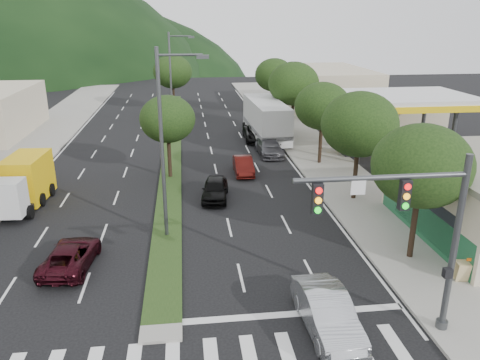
{
  "coord_description": "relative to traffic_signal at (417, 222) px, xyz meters",
  "views": [
    {
      "loc": [
        1.19,
        -15.44,
        11.28
      ],
      "look_at": [
        4.27,
        9.98,
        2.39
      ],
      "focal_mm": 35.0,
      "sensor_mm": 36.0,
      "label": 1
    }
  ],
  "objects": [
    {
      "name": "sedan_silver",
      "position": [
        -2.77,
        0.6,
        -3.87
      ],
      "size": [
        1.82,
        4.74,
        1.54
      ],
      "primitive_type": "imported",
      "rotation": [
        0.0,
        0.0,
        0.04
      ],
      "color": "#AAADB2",
      "rests_on": "ground"
    },
    {
      "name": "sidewalk_right",
      "position": [
        3.47,
        26.54,
        -4.57
      ],
      "size": [
        5.0,
        90.0,
        0.15
      ],
      "primitive_type": "cube",
      "color": "gray",
      "rests_on": "ground"
    },
    {
      "name": "tree_r_b",
      "position": [
        2.97,
        13.54,
        0.39
      ],
      "size": [
        4.8,
        4.8,
        6.94
      ],
      "color": "black",
      "rests_on": "sidewalk_right"
    },
    {
      "name": "bldg_right_far",
      "position": [
        10.47,
        45.54,
        -2.05
      ],
      "size": [
        10.0,
        16.0,
        5.2
      ],
      "primitive_type": "cube",
      "color": "beige",
      "rests_on": "ground"
    },
    {
      "name": "car_queue_b",
      "position": [
        -0.6,
        24.82,
        -3.94
      ],
      "size": [
        2.07,
        4.89,
        1.41
      ],
      "primitive_type": "imported",
      "rotation": [
        0.0,
        0.0,
        0.02
      ],
      "color": "#48484C",
      "rests_on": "ground"
    },
    {
      "name": "sidewalk_left",
      "position": [
        -22.03,
        26.54,
        -4.57
      ],
      "size": [
        6.0,
        90.0,
        0.15
      ],
      "primitive_type": "cube",
      "color": "gray",
      "rests_on": "ground"
    },
    {
      "name": "tree_r_e",
      "position": [
        2.97,
        41.54,
        0.25
      ],
      "size": [
        4.6,
        4.6,
        6.71
      ],
      "color": "black",
      "rests_on": "sidewalk_right"
    },
    {
      "name": "tree_r_c",
      "position": [
        2.97,
        21.54,
        0.1
      ],
      "size": [
        4.4,
        4.4,
        6.48
      ],
      "color": "black",
      "rests_on": "sidewalk_right"
    },
    {
      "name": "streetlight_near",
      "position": [
        -8.82,
        9.54,
        0.94
      ],
      "size": [
        2.6,
        0.25,
        10.0
      ],
      "color": "#47494C",
      "rests_on": "ground"
    },
    {
      "name": "suv_maroon",
      "position": [
        -13.45,
        6.71,
        -4.03
      ],
      "size": [
        2.49,
        4.61,
        1.23
      ],
      "primitive_type": "imported",
      "rotation": [
        0.0,
        0.0,
        3.04
      ],
      "color": "black",
      "rests_on": "ground"
    },
    {
      "name": "car_queue_d",
      "position": [
        -0.92,
        29.82,
        -3.95
      ],
      "size": [
        2.46,
        5.1,
        1.4
      ],
      "primitive_type": "imported",
      "rotation": [
        0.0,
        0.0,
        -0.03
      ],
      "color": "black",
      "rests_on": "ground"
    },
    {
      "name": "car_queue_c",
      "position": [
        -3.49,
        19.82,
        -4.0
      ],
      "size": [
        1.43,
        3.92,
        1.28
      ],
      "primitive_type": "imported",
      "rotation": [
        0.0,
        0.0,
        -0.02
      ],
      "color": "#480F0C",
      "rests_on": "ground"
    },
    {
      "name": "streetlight_mid",
      "position": [
        -8.82,
        34.54,
        0.94
      ],
      "size": [
        2.6,
        0.25,
        10.0
      ],
      "color": "#47494C",
      "rests_on": "ground"
    },
    {
      "name": "car_queue_a",
      "position": [
        -6.01,
        14.82,
        -3.96
      ],
      "size": [
        2.13,
        4.18,
        1.36
      ],
      "primitive_type": "imported",
      "rotation": [
        0.0,
        0.0,
        -0.13
      ],
      "color": "black",
      "rests_on": "ground"
    },
    {
      "name": "tree_med_far",
      "position": [
        -9.03,
        45.54,
        0.36
      ],
      "size": [
        4.8,
        4.8,
        6.94
      ],
      "color": "black",
      "rests_on": "median"
    },
    {
      "name": "box_truck",
      "position": [
        -18.03,
        15.27,
        -3.22
      ],
      "size": [
        2.71,
        6.23,
        3.01
      ],
      "rotation": [
        0.0,
        0.0,
        3.07
      ],
      "color": "silver",
      "rests_on": "ground"
    },
    {
      "name": "motorhome",
      "position": [
        -0.03,
        29.81,
        -2.61
      ],
      "size": [
        3.48,
        10.07,
        3.82
      ],
      "rotation": [
        0.0,
        0.0,
        0.04
      ],
      "color": "#BBBBBB",
      "rests_on": "ground"
    },
    {
      "name": "median",
      "position": [
        -9.03,
        29.54,
        -4.59
      ],
      "size": [
        1.6,
        56.0,
        0.12
      ],
      "primitive_type": "cube",
      "color": "black",
      "rests_on": "ground"
    },
    {
      "name": "tree_r_d",
      "position": [
        2.97,
        31.54,
        0.54
      ],
      "size": [
        5.0,
        5.0,
        7.17
      ],
      "color": "black",
      "rests_on": "sidewalk_right"
    },
    {
      "name": "tree_med_near",
      "position": [
        -9.03,
        19.54,
        -0.22
      ],
      "size": [
        4.0,
        4.0,
        6.02
      ],
      "color": "black",
      "rests_on": "median"
    },
    {
      "name": "tree_r_a",
      "position": [
        2.97,
        5.54,
        0.17
      ],
      "size": [
        4.6,
        4.6,
        6.63
      ],
      "color": "black",
      "rests_on": "sidewalk_right"
    },
    {
      "name": "ground",
      "position": [
        -9.03,
        1.54,
        -4.65
      ],
      "size": [
        160.0,
        160.0,
        0.0
      ],
      "primitive_type": "plane",
      "color": "black",
      "rests_on": "ground"
    },
    {
      "name": "gas_canopy",
      "position": [
        9.97,
        23.54,
        0.0
      ],
      "size": [
        12.2,
        8.2,
        5.25
      ],
      "color": "silver",
      "rests_on": "ground"
    },
    {
      "name": "traffic_signal",
      "position": [
        0.0,
        0.0,
        0.0
      ],
      "size": [
        6.12,
        0.4,
        7.0
      ],
      "color": "#47494C",
      "rests_on": "ground"
    },
    {
      "name": "a_frame_sign",
      "position": [
        4.19,
        3.1,
        -3.95
      ],
      "size": [
        0.64,
        0.71,
        1.23
      ],
      "rotation": [
        0.0,
        0.0,
        -0.16
      ],
      "color": "tan",
      "rests_on": "sidewalk_right"
    }
  ]
}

